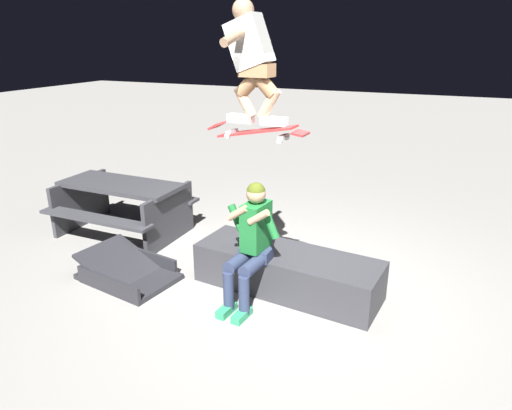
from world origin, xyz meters
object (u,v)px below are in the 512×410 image
object	(u,v)px
kicker_ramp	(129,273)
picnic_table_back	(122,200)
skateboard	(257,131)
person_sitting_on_ledge	(251,240)
skater_airborne	(252,57)
ledge_box_main	(287,271)

from	to	relation	value
kicker_ramp	picnic_table_back	xyz separation A→B (m)	(0.90, -1.07, 0.43)
skateboard	person_sitting_on_ledge	bearing A→B (deg)	95.04
skater_airborne	picnic_table_back	world-z (taller)	skater_airborne
skateboard	kicker_ramp	bearing A→B (deg)	12.78
person_sitting_on_ledge	skateboard	world-z (taller)	skateboard
skateboard	skater_airborne	bearing A→B (deg)	-3.04
skateboard	skater_airborne	size ratio (longest dim) A/B	0.92
skater_airborne	picnic_table_back	xyz separation A→B (m)	(2.31, -0.73, -1.96)
kicker_ramp	ledge_box_main	bearing A→B (deg)	-163.90
ledge_box_main	kicker_ramp	xyz separation A→B (m)	(1.76, 0.51, -0.15)
ledge_box_main	person_sitting_on_ledge	bearing A→B (deg)	53.53
skater_airborne	picnic_table_back	size ratio (longest dim) A/B	0.65
ledge_box_main	kicker_ramp	size ratio (longest dim) A/B	1.74
skateboard	skater_airborne	distance (m)	0.69
person_sitting_on_ledge	ledge_box_main	bearing A→B (deg)	-126.47
person_sitting_on_ledge	kicker_ramp	size ratio (longest dim) A/B	1.10
person_sitting_on_ledge	skateboard	size ratio (longest dim) A/B	1.25
person_sitting_on_ledge	kicker_ramp	bearing A→B (deg)	5.48
ledge_box_main	skater_airborne	world-z (taller)	skater_airborne
skateboard	skater_airborne	world-z (taller)	skater_airborne
kicker_ramp	person_sitting_on_ledge	bearing A→B (deg)	-174.52
skateboard	kicker_ramp	world-z (taller)	skateboard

